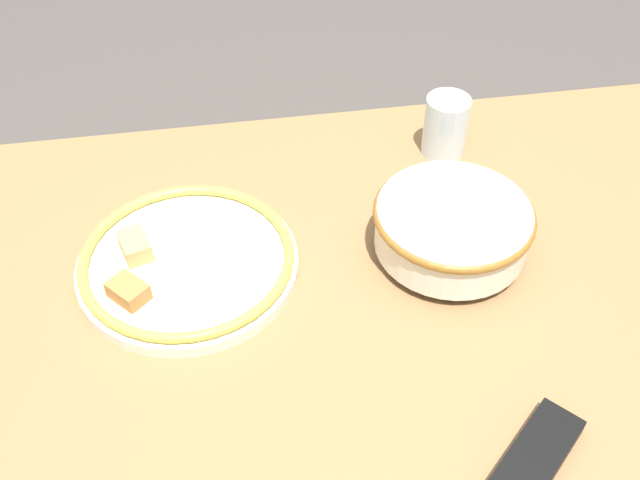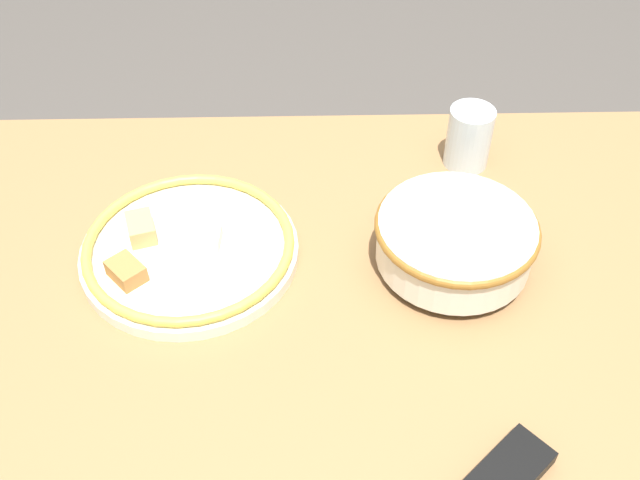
# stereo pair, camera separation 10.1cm
# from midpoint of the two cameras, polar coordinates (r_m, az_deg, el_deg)

# --- Properties ---
(dining_table) EXTENTS (1.48, 0.82, 0.70)m
(dining_table) POSITION_cam_midpoint_polar(r_m,az_deg,el_deg) (1.06, -0.56, -6.99)
(dining_table) COLOR olive
(dining_table) RESTS_ON ground_plane
(noodle_bowl) EXTENTS (0.22, 0.22, 0.08)m
(noodle_bowl) POSITION_cam_midpoint_polar(r_m,az_deg,el_deg) (1.02, 7.26, 0.85)
(noodle_bowl) COLOR silver
(noodle_bowl) RESTS_ON dining_table
(food_plate) EXTENTS (0.30, 0.30, 0.05)m
(food_plate) POSITION_cam_midpoint_polar(r_m,az_deg,el_deg) (1.04, -12.92, -1.77)
(food_plate) COLOR silver
(food_plate) RESTS_ON dining_table
(tv_remote) EXTENTS (0.17, 0.16, 0.02)m
(tv_remote) POSITION_cam_midpoint_polar(r_m,az_deg,el_deg) (0.85, 12.17, -16.96)
(tv_remote) COLOR black
(tv_remote) RESTS_ON dining_table
(drinking_glass) EXTENTS (0.07, 0.07, 0.10)m
(drinking_glass) POSITION_cam_midpoint_polar(r_m,az_deg,el_deg) (1.20, 7.17, 8.53)
(drinking_glass) COLOR silver
(drinking_glass) RESTS_ON dining_table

